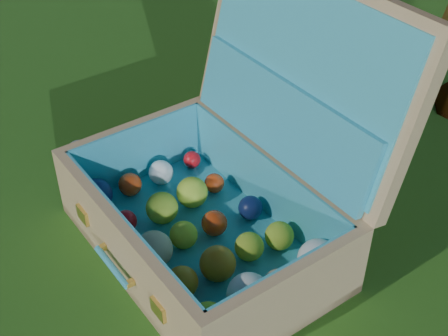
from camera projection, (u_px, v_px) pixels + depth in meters
ground at (179, 208)px, 1.68m from camera, size 60.00×60.00×0.00m
stray_ball at (79, 153)px, 1.82m from camera, size 0.08×0.08×0.08m
suitcase at (234, 181)px, 1.49m from camera, size 0.80×0.75×0.63m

